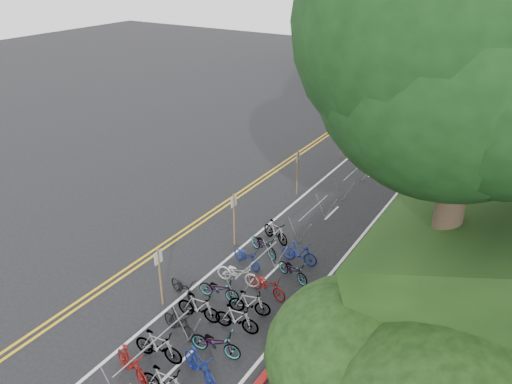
% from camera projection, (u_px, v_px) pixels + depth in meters
% --- Properties ---
extents(ground, '(120.00, 120.00, 0.00)m').
position_uv_depth(ground, '(147.00, 300.00, 18.76)').
color(ground, black).
rests_on(ground, ground).
extents(road_markings, '(7.47, 80.00, 0.01)m').
position_uv_depth(road_markings, '(289.00, 200.00, 26.18)').
color(road_markings, gold).
rests_on(road_markings, ground).
extents(red_curb, '(0.25, 28.00, 0.10)m').
position_uv_depth(red_curb, '(395.00, 209.00, 25.23)').
color(red_curb, maroon).
rests_on(red_curb, ground).
extents(bike_rack_front, '(1.17, 3.33, 1.23)m').
position_uv_depth(bike_rack_front, '(155.00, 349.00, 15.18)').
color(bike_rack_front, '#999BA0').
rests_on(bike_rack_front, ground).
extents(bike_racks_rest, '(1.14, 23.00, 1.17)m').
position_uv_depth(bike_racks_rest, '(354.00, 176.00, 26.92)').
color(bike_racks_rest, '#999BA0').
rests_on(bike_racks_rest, ground).
extents(signpost_near, '(0.08, 0.40, 2.40)m').
position_uv_depth(signpost_near, '(160.00, 273.00, 17.93)').
color(signpost_near, brown).
rests_on(signpost_near, ground).
extents(signposts_rest, '(0.08, 18.40, 2.50)m').
position_uv_depth(signposts_rest, '(322.00, 152.00, 28.56)').
color(signposts_rest, brown).
rests_on(signposts_rest, ground).
extents(bike_front, '(1.04, 1.74, 0.86)m').
position_uv_depth(bike_front, '(183.00, 287.00, 18.73)').
color(bike_front, black).
rests_on(bike_front, ground).
extents(bike_valet, '(3.10, 11.02, 1.08)m').
position_uv_depth(bike_valet, '(228.00, 300.00, 17.99)').
color(bike_valet, maroon).
rests_on(bike_valet, ground).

